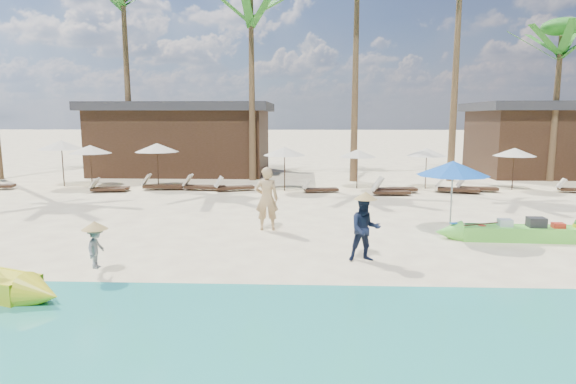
{
  "coord_description": "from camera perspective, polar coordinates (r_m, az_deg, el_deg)",
  "views": [
    {
      "loc": [
        -0.31,
        -12.0,
        3.44
      ],
      "look_at": [
        -0.89,
        2.0,
        1.25
      ],
      "focal_mm": 30.0,
      "sensor_mm": 36.0,
      "label": 1
    }
  ],
  "objects": [
    {
      "name": "resort_parasol_7",
      "position": [
        24.09,
        16.12,
        4.56
      ],
      "size": [
        1.91,
        1.91,
        1.97
      ],
      "color": "#352015",
      "rests_on": "ground"
    },
    {
      "name": "resort_parasol_4",
      "position": [
        24.35,
        -15.27,
        5.09
      ],
      "size": [
        2.12,
        2.12,
        2.18
      ],
      "color": "#352015",
      "rests_on": "ground"
    },
    {
      "name": "palm_3",
      "position": [
        26.95,
        -4.41,
        19.84
      ],
      "size": [
        2.08,
        2.08,
        10.52
      ],
      "color": "brown",
      "rests_on": "ground"
    },
    {
      "name": "lounger_6_left",
      "position": [
        22.17,
        3.66,
        0.41
      ],
      "size": [
        1.7,
        0.83,
        0.55
      ],
      "rotation": [
        0.0,
        0.0,
        0.21
      ],
      "color": "#352015",
      "rests_on": "ground"
    },
    {
      "name": "lounger_5_left",
      "position": [
        22.72,
        -6.62,
        0.64
      ],
      "size": [
        1.94,
        1.17,
        0.63
      ],
      "rotation": [
        0.0,
        0.0,
        0.35
      ],
      "color": "#352015",
      "rests_on": "ground"
    },
    {
      "name": "lounger_9_left",
      "position": [
        25.74,
        30.84,
        0.35
      ],
      "size": [
        1.72,
        0.8,
        0.56
      ],
      "rotation": [
        0.0,
        0.0,
        -0.19
      ],
      "color": "#352015",
      "rests_on": "ground"
    },
    {
      "name": "vendor_yellow",
      "position": [
        11.3,
        -21.8,
        -6.11
      ],
      "size": [
        0.35,
        0.6,
        0.92
      ],
      "primitive_type": "imported",
      "rotation": [
        0.0,
        0.0,
        1.55
      ],
      "color": "gray",
      "rests_on": "ground"
    },
    {
      "name": "pavilion_west",
      "position": [
        30.51,
        -12.28,
        6.33
      ],
      "size": [
        10.8,
        6.6,
        4.3
      ],
      "color": "#352015",
      "rests_on": "ground"
    },
    {
      "name": "lounger_4_right",
      "position": [
        23.16,
        -10.17,
        0.74
      ],
      "size": [
        1.99,
        0.72,
        0.66
      ],
      "rotation": [
        0.0,
        0.0,
        -0.06
      ],
      "color": "#352015",
      "rests_on": "ground"
    },
    {
      "name": "pavilion_east",
      "position": [
        32.81,
        28.4,
        5.64
      ],
      "size": [
        8.8,
        6.6,
        4.3
      ],
      "color": "#352015",
      "rests_on": "ground"
    },
    {
      "name": "lounger_3_left",
      "position": [
        23.77,
        -20.76,
        0.42
      ],
      "size": [
        1.68,
        0.7,
        0.55
      ],
      "rotation": [
        0.0,
        0.0,
        0.12
      ],
      "color": "#352015",
      "rests_on": "ground"
    },
    {
      "name": "palm_2",
      "position": [
        29.48,
        -18.9,
        19.65
      ],
      "size": [
        2.08,
        2.08,
        11.33
      ],
      "color": "brown",
      "rests_on": "ground"
    },
    {
      "name": "vendor_green",
      "position": [
        11.7,
        9.1,
        -4.36
      ],
      "size": [
        0.83,
        0.68,
        1.57
      ],
      "primitive_type": "imported",
      "rotation": [
        0.0,
        0.0,
        0.12
      ],
      "color": "#131B34",
      "rests_on": "ground"
    },
    {
      "name": "wet_sand_strip",
      "position": [
        7.81,
        4.61,
        -17.28
      ],
      "size": [
        240.0,
        4.5,
        0.01
      ],
      "primitive_type": "cube",
      "color": "tan",
      "rests_on": "ground"
    },
    {
      "name": "lounger_7_right",
      "position": [
        23.29,
        19.22,
        0.43
      ],
      "size": [
        2.02,
        1.1,
        0.66
      ],
      "rotation": [
        0.0,
        0.0,
        -0.28
      ],
      "color": "#352015",
      "rests_on": "ground"
    },
    {
      "name": "lounger_4_left",
      "position": [
        23.72,
        -14.85,
        0.78
      ],
      "size": [
        2.0,
        0.71,
        0.67
      ],
      "rotation": [
        0.0,
        0.0,
        0.05
      ],
      "color": "#352015",
      "rests_on": "ground"
    },
    {
      "name": "blue_umbrella",
      "position": [
        14.58,
        18.96,
        2.68
      ],
      "size": [
        2.05,
        2.05,
        2.2
      ],
      "color": "#99999E",
      "rests_on": "ground"
    },
    {
      "name": "resort_parasol_2",
      "position": [
        26.5,
        -25.27,
        5.07
      ],
      "size": [
        2.23,
        2.23,
        2.3
      ],
      "color": "#352015",
      "rests_on": "ground"
    },
    {
      "name": "lounger_6_right",
      "position": [
        21.77,
        11.85,
        0.1
      ],
      "size": [
        1.71,
        0.58,
        0.57
      ],
      "rotation": [
        0.0,
        0.0,
        0.04
      ],
      "color": "#352015",
      "rests_on": "ground"
    },
    {
      "name": "tourist",
      "position": [
        14.69,
        -2.54,
        -0.8
      ],
      "size": [
        0.74,
        0.51,
        1.95
      ],
      "primitive_type": "imported",
      "rotation": [
        0.0,
        0.0,
        3.21
      ],
      "color": "tan",
      "rests_on": "ground"
    },
    {
      "name": "ground",
      "position": [
        12.49,
        3.74,
        -7.14
      ],
      "size": [
        240.0,
        240.0,
        0.0
      ],
      "primitive_type": "plane",
      "color": "#FEF1BC",
      "rests_on": "ground"
    },
    {
      "name": "green_canoe",
      "position": [
        15.06,
        25.82,
        -4.36
      ],
      "size": [
        5.25,
        0.83,
        0.67
      ],
      "rotation": [
        0.0,
        0.0,
        -0.05
      ],
      "color": "#62D842",
      "rests_on": "ground"
    },
    {
      "name": "lounger_8_left",
      "position": [
        24.02,
        21.27,
        0.53
      ],
      "size": [
        1.88,
        0.77,
        0.62
      ],
      "rotation": [
        0.0,
        0.0,
        -0.12
      ],
      "color": "#352015",
      "rests_on": "ground"
    },
    {
      "name": "resort_parasol_6",
      "position": [
        23.5,
        8.24,
        4.56
      ],
      "size": [
        1.84,
        1.84,
        1.9
      ],
      "color": "#352015",
      "rests_on": "ground"
    },
    {
      "name": "resort_parasol_5",
      "position": [
        22.45,
        -0.42,
        4.86
      ],
      "size": [
        2.01,
        2.01,
        2.07
      ],
      "color": "#352015",
      "rests_on": "ground"
    },
    {
      "name": "lounger_7_left",
      "position": [
        22.49,
        12.32,
        0.45
      ],
      "size": [
        2.04,
        0.86,
        0.67
      ],
      "rotation": [
        0.0,
        0.0,
        0.13
      ],
      "color": "#352015",
      "rests_on": "ground"
    },
    {
      "name": "resort_parasol_8",
      "position": [
        25.19,
        25.27,
        4.3
      ],
      "size": [
        1.94,
        1.94,
        2.0
      ],
      "color": "#352015",
      "rests_on": "ground"
    },
    {
      "name": "resort_parasol_3",
      "position": [
        25.51,
        -22.41,
        4.69
      ],
      "size": [
        2.02,
        2.02,
        2.08
      ],
      "color": "#352015",
      "rests_on": "ground"
    },
    {
      "name": "palm_6",
      "position": [
        29.82,
        29.6,
        14.71
      ],
      "size": [
        2.08,
        2.08,
        8.51
      ],
      "color": "brown",
      "rests_on": "ground"
    },
    {
      "name": "lounger_3_right",
      "position": [
        23.95,
        -20.46,
        0.51
      ],
      "size": [
        1.75,
        0.89,
        0.57
      ],
      "rotation": [
        0.0,
        0.0,
        0.23
      ],
      "color": "#352015",
      "rests_on": "ground"
    }
  ]
}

